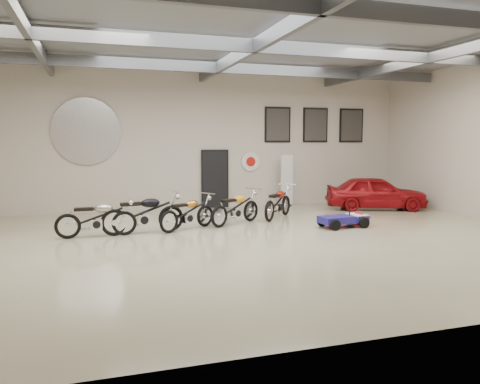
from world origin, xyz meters
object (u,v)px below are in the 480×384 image
object	(u,v)px
motorcycle_silver	(96,217)
go_kart	(347,216)
motorcycle_black	(143,212)
vintage_car	(376,193)
motorcycle_red	(278,202)
banner_stand	(287,181)
motorcycle_yellow	(236,207)
motorcycle_gold	(188,212)

from	to	relation	value
motorcycle_silver	go_kart	bearing A→B (deg)	-6.86
motorcycle_silver	motorcycle_black	xyz separation A→B (m)	(1.21, 0.13, 0.05)
motorcycle_silver	motorcycle_black	bearing A→B (deg)	4.65
go_kart	vintage_car	bearing A→B (deg)	40.63
motorcycle_red	vintage_car	xyz separation A→B (m)	(4.17, 0.85, 0.07)
banner_stand	motorcycle_red	xyz separation A→B (m)	(-1.39, -2.55, -0.43)
motorcycle_red	vintage_car	world-z (taller)	vintage_car
motorcycle_black	motorcycle_yellow	distance (m)	2.83
banner_stand	motorcycle_gold	world-z (taller)	banner_stand
motorcycle_black	go_kart	xyz separation A→B (m)	(5.75, -0.80, -0.26)
motorcycle_silver	go_kart	size ratio (longest dim) A/B	1.16
motorcycle_silver	motorcycle_gold	bearing A→B (deg)	5.60
motorcycle_gold	motorcycle_yellow	world-z (taller)	motorcycle_yellow
banner_stand	go_kart	distance (m)	4.60
motorcycle_black	motorcycle_red	distance (m)	4.55
motorcycle_silver	go_kart	world-z (taller)	motorcycle_silver
banner_stand	motorcycle_silver	distance (m)	8.00
motorcycle_black	go_kart	distance (m)	5.81
banner_stand	vintage_car	bearing A→B (deg)	-43.41
motorcycle_red	motorcycle_silver	bearing A→B (deg)	146.55
motorcycle_gold	motorcycle_red	world-z (taller)	motorcycle_red
motorcycle_red	motorcycle_yellow	bearing A→B (deg)	154.44
motorcycle_yellow	motorcycle_red	bearing A→B (deg)	-10.04
motorcycle_silver	go_kart	distance (m)	6.99
banner_stand	motorcycle_silver	bearing A→B (deg)	-162.85
motorcycle_black	vintage_car	size ratio (longest dim) A/B	0.62
banner_stand	motorcycle_red	bearing A→B (deg)	-130.44
banner_stand	vintage_car	distance (m)	3.29
motorcycle_silver	motorcycle_black	size ratio (longest dim) A/B	0.91
motorcycle_gold	vintage_car	distance (m)	7.56
banner_stand	motorcycle_yellow	world-z (taller)	banner_stand
banner_stand	motorcycle_yellow	size ratio (longest dim) A/B	0.96
motorcycle_silver	motorcycle_gold	distance (m)	2.47
motorcycle_red	banner_stand	bearing A→B (deg)	14.66
motorcycle_red	go_kart	xyz separation A→B (m)	(1.36, -2.00, -0.22)
motorcycle_gold	go_kart	distance (m)	4.61
go_kart	vintage_car	size ratio (longest dim) A/B	0.49
banner_stand	motorcycle_silver	size ratio (longest dim) A/B	0.96
motorcycle_black	motorcycle_red	bearing A→B (deg)	7.28
go_kart	vintage_car	xyz separation A→B (m)	(2.81, 2.84, 0.29)
banner_stand	vintage_car	size ratio (longest dim) A/B	0.54
motorcycle_yellow	motorcycle_red	world-z (taller)	motorcycle_red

